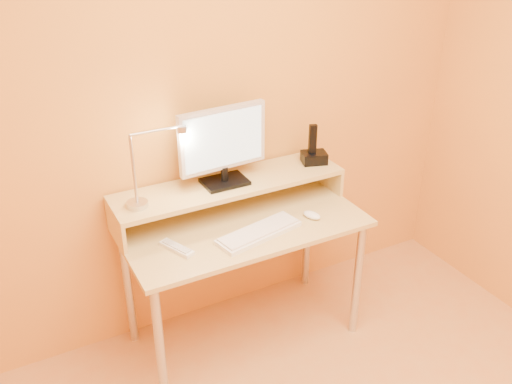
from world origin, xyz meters
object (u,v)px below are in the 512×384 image
lamp_base (137,204)px  keyboard (259,233)px  phone_dock (314,158)px  remote_control (177,248)px  mouse (312,215)px  monitor_panel (223,138)px

lamp_base → keyboard: lamp_base is taller
phone_dock → lamp_base: bearing=-160.8°
lamp_base → remote_control: (0.11, -0.19, -0.16)m
phone_dock → mouse: (-0.18, -0.27, -0.17)m
remote_control → monitor_panel: bearing=10.4°
lamp_base → mouse: size_ratio=1.03×
mouse → remote_control: mouse is taller
phone_dock → monitor_panel: bearing=-163.6°
monitor_panel → mouse: size_ratio=4.70×
monitor_panel → lamp_base: 0.51m
phone_dock → mouse: phone_dock is taller
monitor_panel → lamp_base: monitor_panel is taller
monitor_panel → lamp_base: size_ratio=4.59×
remote_control → lamp_base: bearing=96.2°
keyboard → mouse: (0.31, 0.02, 0.01)m
keyboard → mouse: bearing=-8.7°
keyboard → remote_control: bearing=159.3°
phone_dock → keyboard: (-0.49, -0.28, -0.18)m
monitor_panel → phone_dock: bearing=-4.9°
phone_dock → mouse: size_ratio=1.33×
keyboard → lamp_base: bearing=141.3°
lamp_base → mouse: 0.86m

